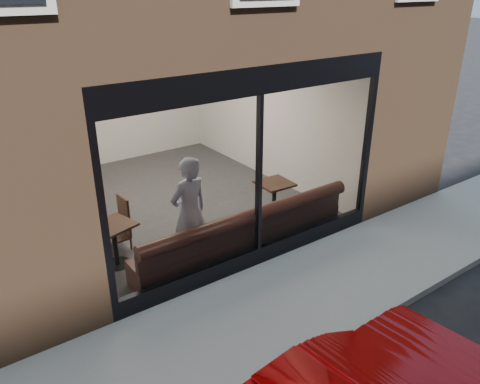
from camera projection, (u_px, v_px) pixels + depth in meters
ground at (351, 332)px, 6.20m from camera, size 120.00×120.00×0.00m
sidewalk_near at (300, 294)px, 6.94m from camera, size 40.00×2.00×0.01m
kerb_near at (355, 330)px, 6.14m from camera, size 40.00×0.10×0.12m
host_building_pier_right at (235, 83)px, 13.48m from camera, size 2.50×12.00×3.20m
host_building_backfill at (72, 81)px, 13.71m from camera, size 5.00×6.00×3.20m
cafe_floor at (173, 200)px, 9.90m from camera, size 6.00×6.00×0.00m
cafe_ceiling at (162, 45)px, 8.61m from camera, size 6.00×6.00×0.00m
cafe_wall_back at (111, 100)px, 11.47m from camera, size 5.00×0.00×5.00m
cafe_wall_left at (37, 153)px, 7.93m from camera, size 0.00×6.00×6.00m
cafe_wall_right at (266, 110)px, 10.58m from camera, size 0.00×6.00×6.00m
storefront_kick at (257, 255)px, 7.66m from camera, size 5.00×0.10×0.30m
storefront_header at (261, 80)px, 6.50m from camera, size 5.00×0.10×0.40m
storefront_mullion at (259, 176)px, 7.09m from camera, size 0.06×0.10×2.50m
storefront_glass at (260, 177)px, 7.07m from camera, size 4.80×0.00×4.80m
banquette at (243, 241)px, 7.93m from camera, size 4.00×0.55×0.45m
person at (189, 213)px, 7.35m from camera, size 0.73×0.53×1.86m
cafe_table_left at (113, 225)px, 7.37m from camera, size 0.74×0.74×0.04m
cafe_table_right at (275, 183)px, 8.91m from camera, size 0.65×0.65×0.04m
cafe_chair_left at (116, 237)px, 8.03m from camera, size 0.41×0.41×0.04m
wall_poster at (37, 151)px, 8.07m from camera, size 0.02×0.64×0.85m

